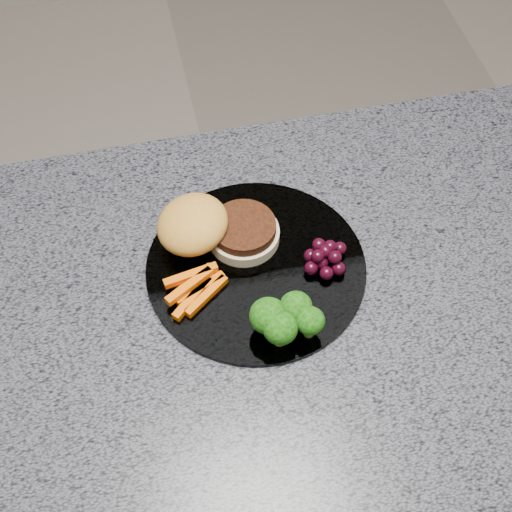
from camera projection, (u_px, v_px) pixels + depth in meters
The scene contains 7 objects.
island_cabinet at pixel (307, 449), 1.20m from camera, with size 1.20×0.60×0.86m, color #4F321B.
countertop at pixel (329, 311), 0.83m from camera, with size 1.20×0.60×0.04m, color #545560.
plate at pixel (256, 267), 0.84m from camera, with size 0.26×0.26×0.01m, color white.
burger at pixel (211, 229), 0.84m from camera, with size 0.15×0.10×0.05m.
carrot_sticks at pixel (195, 288), 0.81m from camera, with size 0.08×0.07×0.02m.
broccoli at pixel (285, 318), 0.76m from camera, with size 0.08×0.06×0.05m.
grape_bunch at pixel (326, 257), 0.83m from camera, with size 0.06×0.05×0.03m.
Camera 1 is at (-0.18, -0.40, 1.60)m, focal length 50.00 mm.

